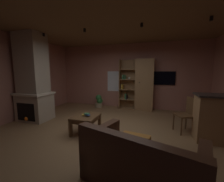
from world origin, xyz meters
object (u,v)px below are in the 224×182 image
Objects in this scene: coffee_table at (86,119)px; dining_chair at (188,113)px; table_book_0 at (85,115)px; potted_floor_plant at (99,101)px; table_book_2 at (87,114)px; leather_couch at (140,165)px; table_book_1 at (88,115)px; wall_mounted_tv at (163,78)px; stone_fireplace at (33,82)px; bookshelf_cabinet at (142,85)px.

dining_chair is (2.51, 0.85, 0.16)m from coffee_table.
table_book_0 is 2.64m from potted_floor_plant.
table_book_2 is 2.62m from dining_chair.
leather_couch is 1.92m from table_book_1.
table_book_2 is 3.61m from wall_mounted_tv.
dining_chair is at bearing 19.00° from table_book_2.
stone_fireplace is 1.32× the size of bookshelf_cabinet.
wall_mounted_tv is (1.92, 2.95, 0.80)m from table_book_2.
wall_mounted_tv reaches higher than dining_chair.
leather_couch is 2.63× the size of coffee_table.
coffee_table is (2.09, -0.43, -0.88)m from stone_fireplace.
coffee_table is at bearing 140.08° from leather_couch.
stone_fireplace reaches higher than table_book_2.
bookshelf_cabinet is 2.37m from dining_chair.
table_book_1 is at bearing -111.49° from bookshelf_cabinet.
coffee_table is 5.94× the size of table_book_1.
table_book_2 is 0.22× the size of potted_floor_plant.
coffee_table is 0.15m from table_book_2.
table_book_0 is (2.05, -0.40, -0.78)m from stone_fireplace.
bookshelf_cabinet is at bearing -165.18° from wall_mounted_tv.
dining_chair is at bearing 17.61° from table_book_0.
stone_fireplace is 3.01× the size of dining_chair.
coffee_table is at bearing -123.60° from wall_mounted_tv.
table_book_0 is at bearing 154.20° from table_book_2.
wall_mounted_tv reaches higher than table_book_2.
leather_couch is at bearing -95.90° from wall_mounted_tv.
dining_chair is at bearing 19.68° from table_book_1.
potted_floor_plant is at bearing 104.44° from table_book_0.
bookshelf_cabinet is 2.02m from potted_floor_plant.
leather_couch reaches higher than table_book_2.
table_book_1 is 0.12× the size of dining_chair.
table_book_1 is 2.59m from dining_chair.
table_book_1 is at bearing -122.38° from wall_mounted_tv.
table_book_2 is at bearing -112.29° from bookshelf_cabinet.
bookshelf_cabinet is 3.01m from table_book_0.
bookshelf_cabinet is 0.87m from wall_mounted_tv.
leather_couch is 3.16× the size of potted_floor_plant.
leather_couch is 14.54× the size of table_book_2.
coffee_table is 1.20× the size of potted_floor_plant.
table_book_0 is at bearing -114.08° from bookshelf_cabinet.
bookshelf_cabinet is 16.30× the size of table_book_0.
table_book_1 is 2.73m from potted_floor_plant.
bookshelf_cabinet is at bearing 35.24° from stone_fireplace.
coffee_table is 0.70× the size of wall_mounted_tv.
table_book_1 is (0.07, -0.03, 0.13)m from coffee_table.
stone_fireplace is 4.08× the size of coffee_table.
leather_couch is 1.84× the size of wall_mounted_tv.
table_book_2 is (-0.04, 0.02, 0.02)m from table_book_1.
bookshelf_cabinet is 4.08m from leather_couch.
table_book_0 is 1.12× the size of table_book_1.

